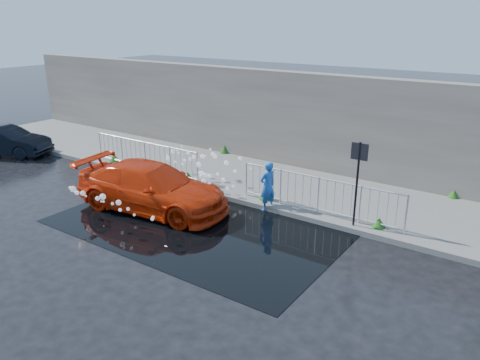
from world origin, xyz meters
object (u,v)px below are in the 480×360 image
object	(u,v)px
dark_car	(6,141)
red_car	(152,188)
person	(268,186)
sign_post	(358,171)

from	to	relation	value
dark_car	red_car	bearing A→B (deg)	-117.72
red_car	person	bearing A→B (deg)	-63.48
sign_post	person	xyz separation A→B (m)	(-2.70, -0.10, -0.96)
red_car	dark_car	xyz separation A→B (m)	(-9.30, 0.74, -0.10)
sign_post	person	bearing A→B (deg)	-177.88
dark_car	person	size ratio (longest dim) A/B	2.41
red_car	dark_car	size ratio (longest dim) A/B	1.31
red_car	person	world-z (taller)	person
person	dark_car	bearing A→B (deg)	-67.12
sign_post	red_car	world-z (taller)	sign_post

